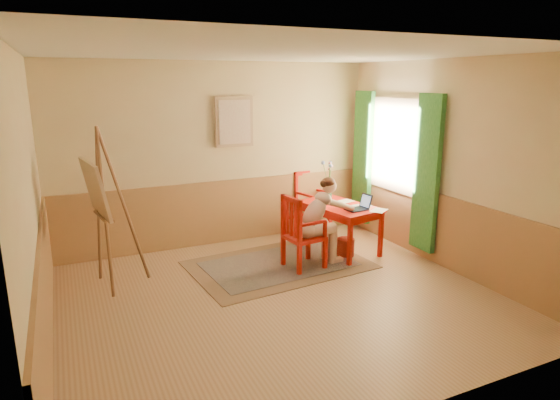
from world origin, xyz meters
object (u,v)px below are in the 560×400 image
chair_left (301,233)px  laptop (360,207)px  chair_back (311,202)px  easel (99,195)px  table (339,211)px  figure (319,218)px

chair_left → laptop: (0.96, 0.04, 0.25)m
chair_back → chair_left: bearing=-123.2°
chair_left → chair_back: bearing=56.8°
laptop → easel: bearing=172.7°
table → figure: figure is taller
chair_left → table: bearing=24.5°
table → chair_left: size_ratio=1.28×
chair_back → laptop: 1.37m
figure → easel: easel is taller
chair_back → figure: 1.51m
chair_left → chair_back: chair_back is taller
table → chair_back: size_ratio=1.28×
chair_back → easel: 3.56m
chair_back → figure: (-0.62, -1.37, 0.16)m
table → easel: size_ratio=0.66×
chair_back → easel: size_ratio=0.52×
table → laptop: 0.39m
table → chair_back: chair_back is taller
figure → chair_left: bearing=-176.4°
figure → chair_back: bearing=65.6°
laptop → figure: bearing=-178.1°
chair_left → figure: size_ratio=0.83×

